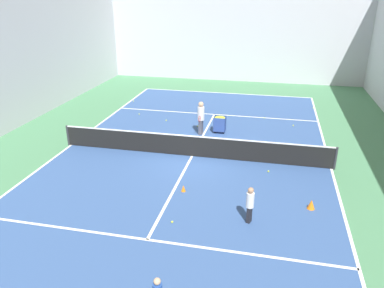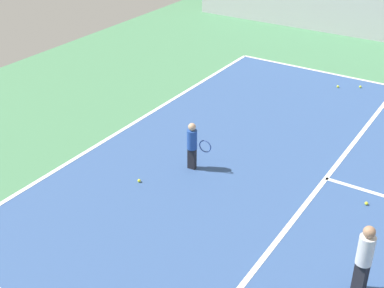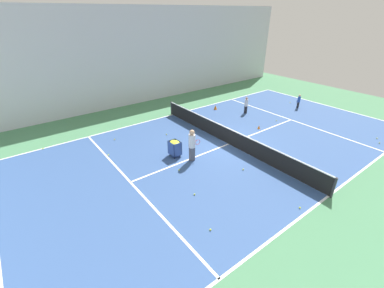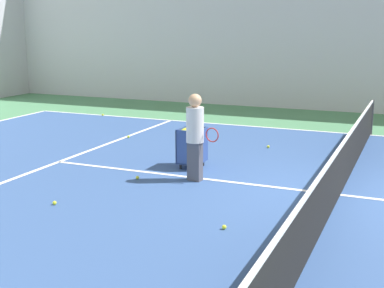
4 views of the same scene
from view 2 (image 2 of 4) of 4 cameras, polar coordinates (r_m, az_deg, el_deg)
name	(u,v)px [view 2 (image 2 of 4)]	position (r m, az deg, el deg)	size (l,w,h in m)	color
line_baseline_near	(137,121)	(13.57, -5.93, 2.43)	(11.70, 0.10, 0.00)	white
line_service_near	(326,178)	(11.49, 14.09, -3.58)	(11.70, 0.10, 0.00)	white
player_near_baseline	(193,143)	(11.20, 0.08, 0.09)	(0.23, 0.54, 1.07)	black
child_midcourt	(365,255)	(8.52, 17.94, -11.21)	(0.31, 0.31, 1.23)	black
tennis_ball_4	(338,86)	(16.05, 15.30, 5.94)	(0.07, 0.07, 0.07)	yellow
tennis_ball_6	(366,203)	(10.88, 18.11, -6.04)	(0.07, 0.07, 0.07)	yellow
tennis_ball_9	(139,181)	(11.07, -5.66, -3.91)	(0.07, 0.07, 0.07)	yellow
tennis_ball_14	(360,87)	(16.22, 17.52, 5.85)	(0.07, 0.07, 0.07)	yellow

